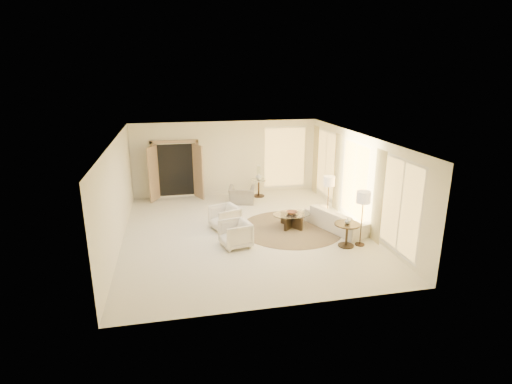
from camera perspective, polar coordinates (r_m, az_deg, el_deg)
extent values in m
cube|color=white|center=(11.87, -1.50, -5.80)|extent=(7.00, 8.00, 0.02)
cube|color=white|center=(11.10, -1.61, 7.72)|extent=(7.00, 8.00, 0.02)
cube|color=white|center=(15.24, -4.28, 4.82)|extent=(7.00, 0.04, 2.80)
cube|color=white|center=(7.73, 3.85, -7.28)|extent=(7.00, 0.04, 2.80)
cube|color=white|center=(11.34, -19.22, -0.29)|extent=(0.04, 8.00, 2.80)
cube|color=white|center=(12.49, 14.45, 1.65)|extent=(0.04, 8.00, 2.80)
cube|color=tan|center=(15.08, -11.38, 3.15)|extent=(1.80, 0.12, 2.16)
cube|color=tan|center=(14.85, -14.43, 2.54)|extent=(0.35, 0.66, 2.00)
cube|color=tan|center=(14.85, -8.26, 2.91)|extent=(0.35, 0.66, 2.00)
cylinder|color=#423323|center=(12.18, 5.01, -5.18)|extent=(3.97, 3.97, 0.01)
imported|color=white|center=(12.27, 11.49, -3.81)|extent=(1.51, 2.24, 0.61)
imported|color=white|center=(12.00, -4.49, -3.52)|extent=(0.94, 0.97, 0.79)
imported|color=white|center=(10.82, -2.97, -5.84)|extent=(0.85, 0.88, 0.78)
imported|color=gray|center=(14.34, -2.02, -0.05)|extent=(1.03, 0.79, 0.80)
cube|color=black|center=(12.22, 5.08, -4.16)|extent=(0.48, 0.81, 0.39)
cube|color=black|center=(12.22, 5.08, -4.16)|extent=(0.64, 0.70, 0.39)
cylinder|color=white|center=(12.14, 5.11, -3.17)|extent=(1.30, 1.30, 0.02)
cylinder|color=black|center=(11.23, 12.72, -7.46)|extent=(0.43, 0.43, 0.03)
cylinder|color=black|center=(11.11, 12.82, -6.04)|extent=(0.06, 0.06, 0.62)
cylinder|color=black|center=(10.99, 12.93, -4.51)|extent=(0.69, 0.69, 0.03)
cylinder|color=#31221B|center=(15.21, 0.38, -0.55)|extent=(0.44, 0.44, 0.03)
cylinder|color=#31221B|center=(15.12, 0.38, 0.56)|extent=(0.07, 0.07, 0.63)
cylinder|color=white|center=(15.03, 0.38, 1.75)|extent=(0.57, 0.57, 0.03)
cylinder|color=#31221B|center=(12.95, 10.09, -3.99)|extent=(0.25, 0.25, 0.03)
cylinder|color=#31221B|center=(12.75, 10.23, -1.44)|extent=(0.03, 0.03, 1.24)
cylinder|color=beige|center=(12.55, 10.39, 1.55)|extent=(0.35, 0.35, 0.30)
cylinder|color=#31221B|center=(11.39, 14.59, -7.26)|extent=(0.26, 0.26, 0.03)
cylinder|color=#31221B|center=(11.15, 14.83, -4.27)|extent=(0.03, 0.03, 1.30)
cylinder|color=beige|center=(10.92, 15.11, -0.72)|extent=(0.37, 0.37, 0.32)
imported|color=brown|center=(12.13, 5.11, -2.95)|extent=(0.42, 0.42, 0.08)
imported|color=silver|center=(10.96, 12.96, -4.05)|extent=(0.17, 0.17, 0.17)
imported|color=silver|center=(15.00, 0.39, 2.26)|extent=(0.28, 0.28, 0.25)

